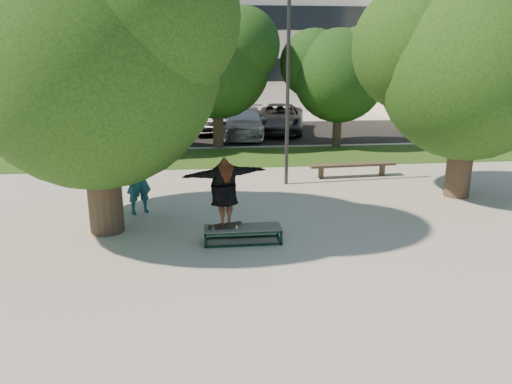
{
  "coord_description": "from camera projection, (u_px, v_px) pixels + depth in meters",
  "views": [
    {
      "loc": [
        -1.83,
        -11.05,
        4.36
      ],
      "look_at": [
        -0.52,
        0.6,
        1.01
      ],
      "focal_mm": 35.0,
      "sensor_mm": 36.0,
      "label": 1
    }
  ],
  "objects": [
    {
      "name": "car_grey",
      "position": [
        280.0,
        118.0,
        27.25
      ],
      "size": [
        3.59,
        5.87,
        1.52
      ],
      "primitive_type": "imported",
      "rotation": [
        0.0,
        0.0,
        -0.21
      ],
      "color": "#504F54",
      "rests_on": "asphalt_strip"
    },
    {
      "name": "car_silver_a",
      "position": [
        168.0,
        123.0,
        25.96
      ],
      "size": [
        1.83,
        4.19,
        1.41
      ],
      "primitive_type": "imported",
      "rotation": [
        0.0,
        0.0,
        -0.04
      ],
      "color": "#A6A7AB",
      "rests_on": "asphalt_strip"
    },
    {
      "name": "grass_strip",
      "position": [
        268.0,
        156.0,
        21.14
      ],
      "size": [
        30.0,
        4.0,
        0.02
      ],
      "primitive_type": "cube",
      "color": "#1F4413",
      "rests_on": "ground"
    },
    {
      "name": "bg_tree_right",
      "position": [
        338.0,
        70.0,
        22.53
      ],
      "size": [
        5.04,
        4.31,
        5.43
      ],
      "color": "#38281E",
      "rests_on": "ground"
    },
    {
      "name": "tree_left",
      "position": [
        89.0,
        47.0,
        11.33
      ],
      "size": [
        6.96,
        5.95,
        7.12
      ],
      "color": "#38281E",
      "rests_on": "ground"
    },
    {
      "name": "car_dark",
      "position": [
        206.0,
        118.0,
        27.35
      ],
      "size": [
        2.12,
        4.79,
        1.53
      ],
      "primitive_type": "imported",
      "rotation": [
        0.0,
        0.0,
        0.11
      ],
      "color": "black",
      "rests_on": "asphalt_strip"
    },
    {
      "name": "car_silver_b",
      "position": [
        245.0,
        122.0,
        25.89
      ],
      "size": [
        2.72,
        5.3,
        1.47
      ],
      "primitive_type": "imported",
      "rotation": [
        0.0,
        0.0,
        -0.13
      ],
      "color": "silver",
      "rests_on": "asphalt_strip"
    },
    {
      "name": "skater_rig",
      "position": [
        224.0,
        191.0,
        11.36
      ],
      "size": [
        2.05,
        1.03,
        1.69
      ],
      "rotation": [
        0.0,
        0.0,
        3.41
      ],
      "color": "white",
      "rests_on": "grind_box"
    },
    {
      "name": "office_building",
      "position": [
        194.0,
        3.0,
        40.1
      ],
      "size": [
        30.0,
        14.12,
        16.0
      ],
      "color": "silver",
      "rests_on": "ground"
    },
    {
      "name": "ground",
      "position": [
        280.0,
        239.0,
        11.95
      ],
      "size": [
        120.0,
        120.0,
        0.0
      ],
      "primitive_type": "plane",
      "color": "#A19C94",
      "rests_on": "ground"
    },
    {
      "name": "lamppost",
      "position": [
        288.0,
        89.0,
        15.98
      ],
      "size": [
        0.25,
        0.15,
        6.11
      ],
      "color": "#2D2D30",
      "rests_on": "ground"
    },
    {
      "name": "bench",
      "position": [
        352.0,
        166.0,
        17.7
      ],
      "size": [
        3.15,
        0.63,
        0.48
      ],
      "rotation": [
        0.0,
        0.0,
        0.07
      ],
      "color": "#483A2B",
      "rests_on": "ground"
    },
    {
      "name": "grind_box",
      "position": [
        243.0,
        235.0,
        11.69
      ],
      "size": [
        1.8,
        0.6,
        0.38
      ],
      "color": "#103221",
      "rests_on": "ground"
    },
    {
      "name": "bystander",
      "position": [
        139.0,
        179.0,
        13.58
      ],
      "size": [
        0.84,
        0.72,
        1.94
      ],
      "primitive_type": "imported",
      "rotation": [
        0.0,
        0.0,
        0.45
      ],
      "color": "#184E5B",
      "rests_on": "ground"
    },
    {
      "name": "bg_tree_left",
      "position": [
        84.0,
        66.0,
        20.81
      ],
      "size": [
        5.28,
        4.51,
        5.77
      ],
      "color": "#38281E",
      "rests_on": "ground"
    },
    {
      "name": "tree_right",
      "position": [
        467.0,
        59.0,
        14.41
      ],
      "size": [
        6.24,
        5.33,
        6.51
      ],
      "color": "#38281E",
      "rests_on": "ground"
    },
    {
      "name": "side_building",
      "position": [
        492.0,
        55.0,
        33.81
      ],
      "size": [
        15.0,
        10.0,
        8.0
      ],
      "primitive_type": "cube",
      "color": "silver",
      "rests_on": "ground"
    },
    {
      "name": "bg_tree_mid",
      "position": [
        215.0,
        58.0,
        22.28
      ],
      "size": [
        5.76,
        4.92,
        6.24
      ],
      "color": "#38281E",
      "rests_on": "ground"
    },
    {
      "name": "asphalt_strip",
      "position": [
        234.0,
        133.0,
        27.24
      ],
      "size": [
        40.0,
        8.0,
        0.01
      ],
      "primitive_type": "cube",
      "color": "black",
      "rests_on": "ground"
    }
  ]
}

